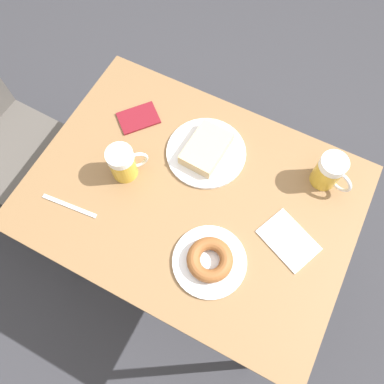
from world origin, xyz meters
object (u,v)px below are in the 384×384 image
(beer_mug_left, at_px, (329,172))
(fork, at_px, (69,206))
(plate_with_cake, at_px, (206,150))
(beer_mug_center, at_px, (123,163))
(plate_with_donut, at_px, (210,260))
(napkin_folded, at_px, (288,241))
(passport_near_edge, at_px, (138,118))

(beer_mug_left, bearing_deg, fork, 123.56)
(plate_with_cake, xyz_separation_m, beer_mug_center, (-0.17, 0.19, 0.04))
(beer_mug_left, relative_size, beer_mug_center, 1.01)
(plate_with_donut, xyz_separation_m, napkin_folded, (0.15, -0.17, -0.02))
(plate_with_cake, relative_size, beer_mug_left, 2.12)
(plate_with_donut, relative_size, passport_near_edge, 1.35)
(plate_with_cake, bearing_deg, beer_mug_left, -77.53)
(beer_mug_left, bearing_deg, passport_near_edge, 96.05)
(plate_with_cake, xyz_separation_m, passport_near_edge, (0.01, 0.25, -0.01))
(plate_with_donut, distance_m, fork, 0.44)
(beer_mug_left, bearing_deg, beer_mug_center, 114.49)
(fork, bearing_deg, plate_with_cake, -39.12)
(plate_with_cake, bearing_deg, beer_mug_center, 132.00)
(beer_mug_center, height_order, fork, beer_mug_center)
(fork, bearing_deg, passport_near_edge, -4.05)
(beer_mug_left, bearing_deg, plate_with_donut, 152.78)
(passport_near_edge, bearing_deg, plate_with_cake, -93.21)
(beer_mug_left, relative_size, fork, 0.66)
(fork, relative_size, passport_near_edge, 1.15)
(plate_with_cake, bearing_deg, napkin_folded, -113.93)
(napkin_folded, bearing_deg, plate_with_donut, 132.02)
(napkin_folded, height_order, fork, same)
(beer_mug_center, bearing_deg, napkin_folded, -87.61)
(plate_with_cake, height_order, passport_near_edge, plate_with_cake)
(beer_mug_center, relative_size, napkin_folded, 0.62)
(plate_with_cake, xyz_separation_m, beer_mug_left, (0.08, -0.36, 0.04))
(beer_mug_left, distance_m, passport_near_edge, 0.62)
(beer_mug_left, distance_m, napkin_folded, 0.23)
(plate_with_donut, height_order, beer_mug_center, beer_mug_center)
(plate_with_donut, bearing_deg, beer_mug_center, 69.06)
(plate_with_donut, relative_size, beer_mug_center, 1.78)
(beer_mug_left, xyz_separation_m, beer_mug_center, (-0.25, 0.54, 0.00))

